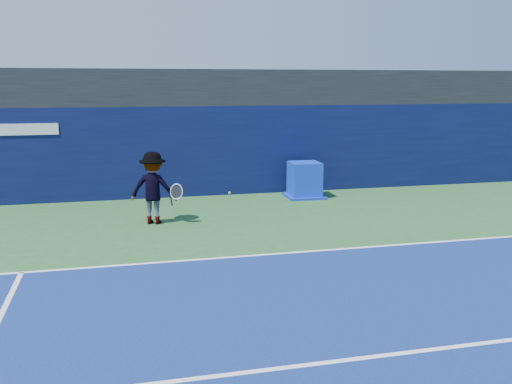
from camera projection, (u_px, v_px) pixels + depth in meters
ground at (306, 306)px, 9.75m from camera, size 80.00×80.00×0.00m
baseline at (262, 255)px, 12.61m from camera, size 24.00×0.10×0.01m
service_line at (353, 359)px, 7.84m from camera, size 24.00×0.10×0.01m
stadium_band at (202, 87)px, 20.04m from camera, size 36.00×3.00×1.20m
back_wall_assembly at (207, 150)px, 19.48m from camera, size 36.00×1.03×3.00m
equipment_cart at (304, 181)px, 18.95m from camera, size 1.27×1.27×1.18m
tennis_player at (153, 188)px, 15.33m from camera, size 1.48×1.10×1.95m
tennis_ball at (230, 193)px, 15.31m from camera, size 0.06×0.06×0.06m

